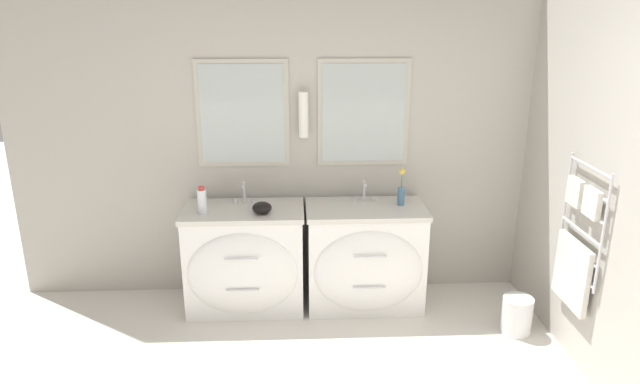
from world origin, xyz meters
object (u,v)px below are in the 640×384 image
(toiletry_bottle, at_px, (202,201))
(amenity_bowl, at_px, (262,208))
(vanity_left, at_px, (245,259))
(vanity_right, at_px, (365,257))
(waste_bin, at_px, (517,315))
(flower_vase, at_px, (401,191))

(toiletry_bottle, relative_size, amenity_bowl, 1.42)
(vanity_left, bearing_deg, vanity_right, 0.00)
(vanity_right, xyz_separation_m, waste_bin, (1.07, -0.46, -0.27))
(amenity_bowl, bearing_deg, waste_bin, -11.73)
(waste_bin, bearing_deg, flower_vase, 146.23)
(amenity_bowl, relative_size, waste_bin, 0.53)
(amenity_bowl, distance_m, flower_vase, 1.08)
(amenity_bowl, bearing_deg, vanity_right, 5.13)
(toiletry_bottle, distance_m, flower_vase, 1.52)
(vanity_right, relative_size, flower_vase, 3.13)
(toiletry_bottle, height_order, amenity_bowl, toiletry_bottle)
(vanity_left, xyz_separation_m, amenity_bowl, (0.15, -0.07, 0.45))
(flower_vase, height_order, waste_bin, flower_vase)
(flower_vase, xyz_separation_m, waste_bin, (0.79, -0.53, -0.79))
(vanity_right, height_order, amenity_bowl, amenity_bowl)
(amenity_bowl, bearing_deg, vanity_left, 154.72)
(vanity_left, bearing_deg, amenity_bowl, -25.28)
(vanity_right, height_order, waste_bin, vanity_right)
(toiletry_bottle, distance_m, waste_bin, 2.46)
(vanity_left, xyz_separation_m, toiletry_bottle, (-0.29, -0.05, 0.50))
(amenity_bowl, bearing_deg, toiletry_bottle, 177.66)
(vanity_left, relative_size, waste_bin, 3.31)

